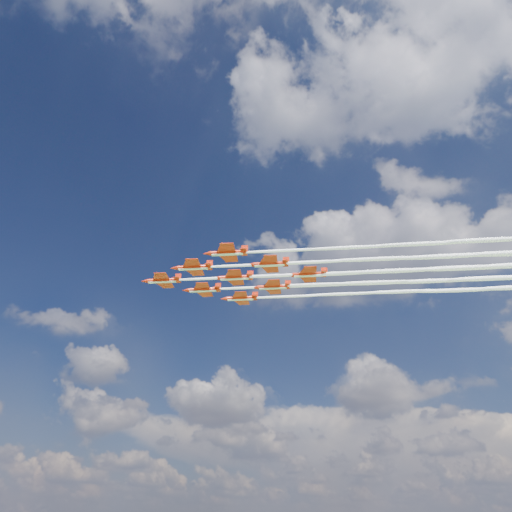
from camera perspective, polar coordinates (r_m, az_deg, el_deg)
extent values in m
cylinder|color=red|center=(141.18, -10.64, -2.77)|extent=(8.21, 4.03, 1.15)
cone|color=red|center=(142.66, -12.66, -2.83)|extent=(2.36, 1.81, 1.15)
cone|color=red|center=(139.96, -8.71, -2.70)|extent=(1.83, 1.53, 1.04)
ellipsoid|color=black|center=(141.95, -11.44, -2.62)|extent=(2.37, 1.66, 0.75)
cube|color=red|center=(141.02, -10.44, -2.78)|extent=(6.52, 10.16, 0.15)
cube|color=red|center=(140.13, -9.00, -2.71)|extent=(2.70, 4.03, 0.13)
cube|color=red|center=(140.50, -8.88, -2.36)|extent=(1.61, 0.73, 1.88)
cube|color=white|center=(140.96, -10.66, -2.96)|extent=(7.65, 3.65, 0.13)
cylinder|color=red|center=(132.74, -7.20, -1.29)|extent=(8.21, 4.03, 1.15)
cone|color=red|center=(133.92, -9.38, -1.38)|extent=(2.36, 1.81, 1.15)
cone|color=red|center=(131.82, -5.11, -1.21)|extent=(1.83, 1.53, 1.04)
ellipsoid|color=black|center=(133.40, -8.06, -1.15)|extent=(2.37, 1.66, 0.75)
cube|color=red|center=(132.61, -6.98, -1.30)|extent=(6.52, 10.16, 0.15)
cube|color=red|center=(131.95, -5.42, -1.22)|extent=(2.70, 4.03, 0.13)
cube|color=red|center=(132.35, -5.32, -0.86)|extent=(1.61, 0.73, 1.88)
cube|color=white|center=(132.50, -7.21, -1.49)|extent=(7.65, 3.65, 0.13)
cylinder|color=red|center=(145.02, -6.08, -3.85)|extent=(8.21, 4.03, 1.15)
cone|color=red|center=(146.10, -8.09, -3.91)|extent=(2.36, 1.81, 1.15)
cone|color=red|center=(144.18, -4.16, -3.78)|extent=(1.83, 1.53, 1.04)
ellipsoid|color=black|center=(145.63, -6.88, -3.71)|extent=(2.37, 1.66, 0.75)
cube|color=red|center=(144.90, -5.88, -3.86)|extent=(6.52, 10.16, 0.15)
cube|color=red|center=(144.29, -4.45, -3.79)|extent=(2.70, 4.03, 0.13)
cube|color=red|center=(144.66, -4.35, -3.45)|extent=(1.61, 0.73, 1.88)
cube|color=white|center=(144.81, -6.09, -4.03)|extent=(7.65, 3.65, 0.13)
cylinder|color=red|center=(124.94, -3.31, 0.38)|extent=(8.21, 4.03, 1.15)
cone|color=red|center=(125.77, -5.66, 0.27)|extent=(2.36, 1.81, 1.15)
cone|color=red|center=(124.36, -1.07, 0.48)|extent=(1.83, 1.53, 1.04)
ellipsoid|color=black|center=(125.48, -4.25, 0.52)|extent=(2.37, 1.66, 0.75)
cube|color=red|center=(124.85, -3.07, 0.37)|extent=(6.52, 10.16, 0.15)
cube|color=red|center=(124.44, -1.41, 0.47)|extent=(2.70, 4.03, 0.13)
cube|color=red|center=(124.88, -1.31, 0.85)|extent=(1.61, 0.73, 1.88)
cube|color=white|center=(124.69, -3.31, 0.17)|extent=(7.65, 3.65, 0.13)
cylinder|color=red|center=(137.21, -2.47, -2.47)|extent=(8.21, 4.03, 1.15)
cone|color=red|center=(137.96, -4.62, -2.55)|extent=(2.36, 1.81, 1.15)
cone|color=red|center=(136.68, -0.43, -2.39)|extent=(1.83, 1.53, 1.04)
ellipsoid|color=black|center=(137.69, -3.33, -2.33)|extent=(2.37, 1.66, 0.75)
cube|color=red|center=(137.12, -2.26, -2.48)|extent=(6.52, 10.16, 0.15)
cube|color=red|center=(136.75, -0.74, -2.40)|extent=(2.70, 4.03, 0.13)
cube|color=red|center=(137.15, -0.65, -2.04)|extent=(1.61, 0.73, 1.88)
cube|color=white|center=(136.98, -2.48, -2.66)|extent=(7.65, 3.65, 0.13)
cylinder|color=red|center=(149.78, -1.77, -4.84)|extent=(8.21, 4.03, 1.15)
cone|color=red|center=(150.47, -3.75, -4.91)|extent=(2.36, 1.81, 1.15)
cone|color=red|center=(149.29, 0.10, -4.77)|extent=(1.83, 1.53, 1.04)
ellipsoid|color=black|center=(150.22, -2.56, -4.71)|extent=(2.37, 1.66, 0.75)
cube|color=red|center=(149.70, -1.57, -4.85)|extent=(6.52, 10.16, 0.15)
cube|color=red|center=(149.35, -0.18, -4.78)|extent=(2.70, 4.03, 0.13)
cube|color=red|center=(149.72, -0.10, -4.45)|extent=(1.61, 0.73, 1.88)
cube|color=white|center=(149.57, -1.77, -5.03)|extent=(7.65, 3.65, 0.13)
cylinder|color=red|center=(130.09, 1.54, -0.92)|extent=(8.21, 4.03, 1.15)
cone|color=red|center=(130.48, -0.74, -1.02)|extent=(2.36, 1.81, 1.15)
cone|color=red|center=(129.91, 3.70, -0.82)|extent=(1.83, 1.53, 1.04)
ellipsoid|color=black|center=(130.44, 0.63, -0.78)|extent=(2.37, 1.66, 0.75)
cube|color=red|center=(130.03, 1.77, -0.93)|extent=(6.52, 10.16, 0.15)
cube|color=red|center=(129.92, 3.38, -0.84)|extent=(2.70, 4.03, 0.13)
cube|color=red|center=(130.36, 3.46, -0.47)|extent=(1.61, 0.73, 1.88)
cube|color=white|center=(129.84, 1.55, -1.12)|extent=(7.65, 3.65, 0.13)
cylinder|color=red|center=(142.60, 1.93, -3.55)|extent=(8.21, 4.03, 1.15)
cone|color=red|center=(142.95, -0.16, -3.63)|extent=(2.36, 1.81, 1.15)
cone|color=red|center=(142.43, 3.91, -3.46)|extent=(1.83, 1.53, 1.04)
ellipsoid|color=black|center=(142.92, 1.09, -3.41)|extent=(2.37, 1.66, 0.75)
cube|color=red|center=(142.55, 2.14, -3.56)|extent=(6.52, 10.16, 0.15)
cube|color=red|center=(142.45, 3.61, -3.48)|extent=(2.70, 4.03, 0.13)
cube|color=red|center=(142.85, 3.68, -3.13)|extent=(1.61, 0.73, 1.88)
cube|color=white|center=(142.37, 1.94, -3.74)|extent=(7.65, 3.65, 0.13)
cylinder|color=red|center=(136.15, 6.00, -2.11)|extent=(8.21, 4.03, 1.15)
cone|color=red|center=(136.14, 3.80, -2.21)|extent=(2.36, 1.81, 1.15)
cone|color=red|center=(136.34, 8.06, -2.01)|extent=(1.83, 1.53, 1.04)
ellipsoid|color=black|center=(136.33, 5.11, -1.97)|extent=(2.37, 1.66, 0.75)
cube|color=red|center=(136.14, 6.22, -2.12)|extent=(6.52, 10.16, 0.15)
cube|color=red|center=(136.30, 7.75, -2.03)|extent=(2.70, 4.03, 0.13)
cube|color=red|center=(136.74, 7.81, -1.67)|extent=(1.61, 0.73, 1.88)
cube|color=white|center=(135.92, 6.01, -2.30)|extent=(7.65, 3.65, 0.13)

